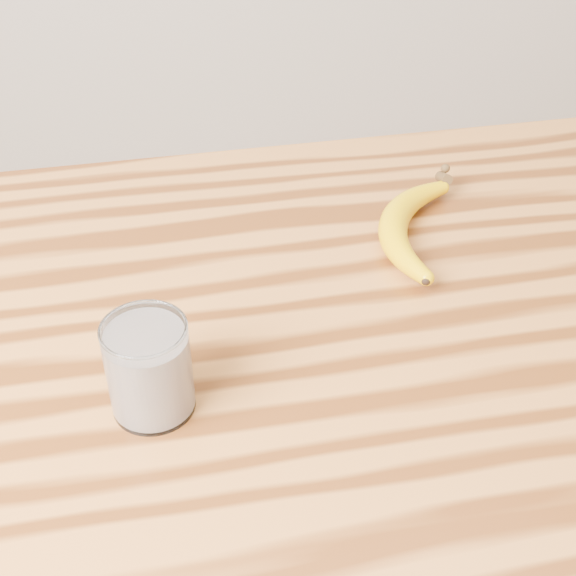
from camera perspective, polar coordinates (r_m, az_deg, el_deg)
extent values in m
cube|color=#AA6A2D|center=(0.87, 9.23, -3.16)|extent=(1.20, 0.80, 0.04)
cylinder|color=brown|center=(1.42, -19.03, -10.37)|extent=(0.06, 0.06, 0.86)
cylinder|color=white|center=(0.73, -9.85, -5.64)|extent=(0.08, 0.08, 0.10)
torus|color=white|center=(0.70, -10.27, -2.86)|extent=(0.08, 0.08, 0.00)
cylinder|color=white|center=(0.74, -9.81, -5.92)|extent=(0.07, 0.07, 0.08)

